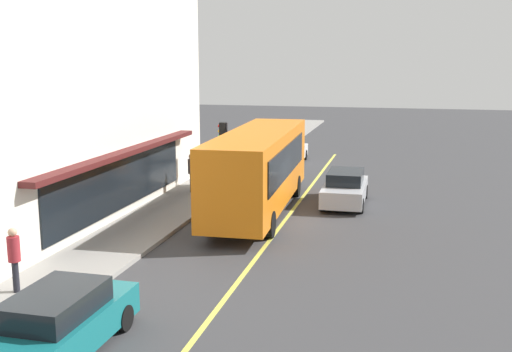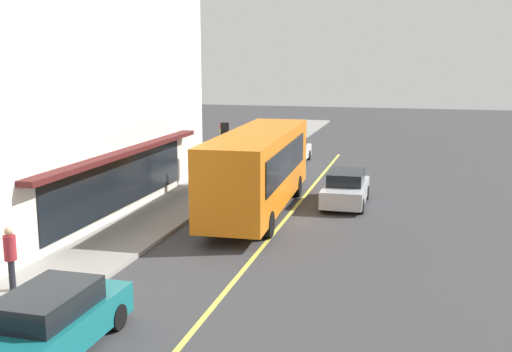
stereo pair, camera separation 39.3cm
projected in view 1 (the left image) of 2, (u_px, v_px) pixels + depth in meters
name	position (u px, v px, depth m)	size (l,w,h in m)	color
ground	(285.00, 220.00, 24.97)	(120.00, 120.00, 0.00)	#38383A
sidewalk	(168.00, 211.00, 26.15)	(80.00, 2.82, 0.15)	gray
lane_centre_stripe	(285.00, 220.00, 24.97)	(36.00, 0.16, 0.01)	#D8D14C
bus	(259.00, 167.00, 25.85)	(11.21, 2.93, 3.50)	orange
traffic_light	(224.00, 139.00, 30.78)	(0.30, 0.52, 3.20)	#2D2D33
car_silver	(345.00, 188.00, 27.57)	(4.31, 1.88, 1.52)	#B7BABF
car_teal	(60.00, 323.00, 13.54)	(4.31, 1.88, 1.52)	#14666B
car_white	(289.00, 151.00, 38.62)	(4.32, 1.90, 1.52)	white
pedestrian_by_curb	(191.00, 169.00, 29.38)	(0.34, 0.34, 1.86)	black
pedestrian_waiting	(14.00, 253.00, 16.71)	(0.34, 0.34, 1.83)	black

